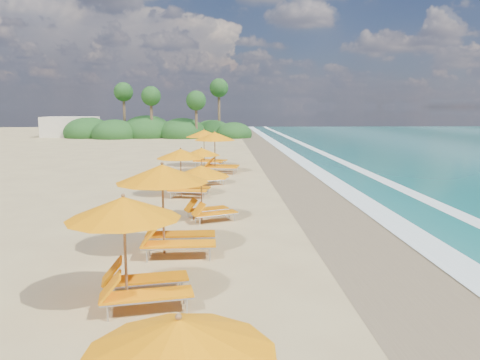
# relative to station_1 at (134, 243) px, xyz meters

# --- Properties ---
(ground) EXTENTS (160.00, 160.00, 0.00)m
(ground) POSITION_rel_station_1_xyz_m (2.60, 9.35, -1.35)
(ground) COLOR tan
(ground) RESTS_ON ground
(wet_sand) EXTENTS (4.00, 160.00, 0.01)m
(wet_sand) POSITION_rel_station_1_xyz_m (6.60, 9.35, -1.35)
(wet_sand) COLOR olive
(wet_sand) RESTS_ON ground
(surf_foam) EXTENTS (4.00, 160.00, 0.01)m
(surf_foam) POSITION_rel_station_1_xyz_m (9.30, 9.35, -1.33)
(surf_foam) COLOR white
(surf_foam) RESTS_ON ground
(station_1) EXTENTS (2.90, 2.77, 2.42)m
(station_1) POSITION_rel_station_1_xyz_m (0.00, 0.00, 0.00)
(station_1) COLOR olive
(station_1) RESTS_ON ground
(station_2) EXTENTS (2.90, 2.69, 2.65)m
(station_2) POSITION_rel_station_1_xyz_m (0.38, 3.51, 0.13)
(station_2) COLOR olive
(station_2) RESTS_ON ground
(station_3) EXTENTS (2.78, 2.75, 2.13)m
(station_3) POSITION_rel_station_1_xyz_m (1.25, 7.39, -0.16)
(station_3) COLOR olive
(station_3) RESTS_ON ground
(station_4) EXTENTS (2.74, 2.60, 2.31)m
(station_4) POSITION_rel_station_1_xyz_m (0.13, 12.11, -0.06)
(station_4) COLOR olive
(station_4) RESTS_ON ground
(station_5) EXTENTS (2.68, 2.65, 2.06)m
(station_5) POSITION_rel_station_1_xyz_m (0.93, 15.44, -0.20)
(station_5) COLOR olive
(station_5) RESTS_ON ground
(station_6) EXTENTS (3.18, 3.03, 2.67)m
(station_6) POSITION_rel_station_1_xyz_m (1.65, 19.97, 0.14)
(station_6) COLOR olive
(station_6) RESTS_ON ground
(station_7) EXTENTS (3.35, 3.26, 2.65)m
(station_7) POSITION_rel_station_1_xyz_m (0.84, 23.25, 0.13)
(station_7) COLOR olive
(station_7) RESTS_ON ground
(treeline) EXTENTS (25.80, 8.80, 9.74)m
(treeline) POSITION_rel_station_1_xyz_m (-7.33, 54.86, -0.36)
(treeline) COLOR #163D14
(treeline) RESTS_ON ground
(beach_building) EXTENTS (7.00, 5.00, 2.80)m
(beach_building) POSITION_rel_station_1_xyz_m (-19.40, 57.35, 0.05)
(beach_building) COLOR beige
(beach_building) RESTS_ON ground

